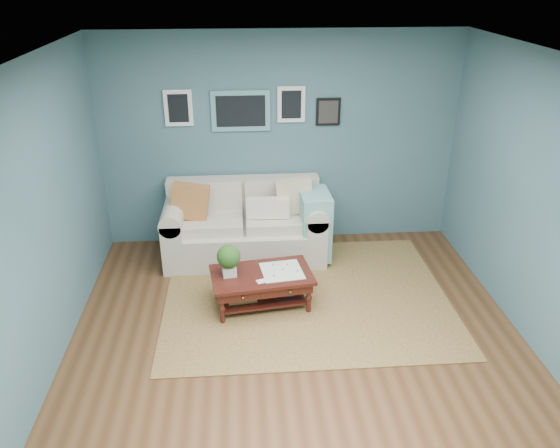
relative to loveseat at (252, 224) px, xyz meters
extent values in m
plane|color=brown|center=(0.40, -2.03, -0.42)|extent=(5.00, 5.00, 0.00)
plane|color=white|center=(0.40, -2.03, 2.28)|extent=(5.00, 5.00, 0.00)
cube|color=#396067|center=(0.40, 0.47, 0.93)|extent=(4.50, 0.02, 2.70)
cube|color=#396067|center=(-1.85, -2.03, 0.93)|extent=(0.02, 5.00, 2.70)
cube|color=#396067|center=(2.65, -2.03, 0.93)|extent=(0.02, 5.00, 2.70)
cube|color=#5B9799|center=(-0.09, 0.45, 1.33)|extent=(0.72, 0.03, 0.50)
cube|color=black|center=(-0.09, 0.43, 1.33)|extent=(0.60, 0.01, 0.38)
cube|color=white|center=(-0.84, 0.45, 1.38)|extent=(0.34, 0.03, 0.44)
cube|color=white|center=(0.53, 0.45, 1.40)|extent=(0.34, 0.03, 0.44)
cube|color=black|center=(0.99, 0.45, 1.30)|extent=(0.30, 0.03, 0.34)
cube|color=brown|center=(0.57, -1.04, -0.42)|extent=(3.12, 2.50, 0.01)
cube|color=beige|center=(-0.09, -0.04, -0.21)|extent=(1.47, 0.91, 0.43)
cube|color=beige|center=(-0.09, 0.31, 0.26)|extent=(1.92, 0.23, 0.50)
cube|color=beige|center=(-0.95, -0.04, -0.10)|extent=(0.25, 0.91, 0.64)
cube|color=beige|center=(0.77, -0.04, -0.10)|extent=(0.25, 0.91, 0.64)
cylinder|color=beige|center=(-0.95, -0.04, 0.22)|extent=(0.27, 0.91, 0.27)
cylinder|color=beige|center=(0.77, -0.04, 0.22)|extent=(0.27, 0.91, 0.27)
cube|color=beige|center=(-0.48, -0.10, 0.08)|extent=(0.74, 0.58, 0.13)
cube|color=beige|center=(0.30, -0.10, 0.08)|extent=(0.74, 0.58, 0.13)
cube|color=beige|center=(-0.48, 0.19, 0.33)|extent=(0.74, 0.12, 0.37)
cube|color=beige|center=(0.30, 0.19, 0.33)|extent=(0.74, 0.12, 0.37)
cube|color=#B64D2B|center=(-0.73, -0.09, 0.37)|extent=(0.50, 0.18, 0.49)
cube|color=beige|center=(0.53, -0.02, 0.37)|extent=(0.49, 0.19, 0.48)
cube|color=beige|center=(0.20, -0.14, 0.28)|extent=(0.52, 0.12, 0.25)
cube|color=#7DB9BA|center=(0.77, -0.16, 0.05)|extent=(0.35, 0.57, 0.83)
cube|color=#330E0C|center=(0.07, -1.17, -0.04)|extent=(1.14, 0.76, 0.04)
cube|color=#330E0C|center=(0.07, -1.17, -0.11)|extent=(1.06, 0.68, 0.11)
cube|color=#330E0C|center=(0.07, -1.17, -0.32)|extent=(0.96, 0.58, 0.02)
sphere|color=gold|center=(-0.13, -1.48, -0.11)|extent=(0.03, 0.03, 0.03)
sphere|color=gold|center=(0.36, -1.42, -0.11)|extent=(0.03, 0.03, 0.03)
cylinder|color=#330E0C|center=(-0.35, -1.47, -0.24)|extent=(0.05, 0.05, 0.36)
cylinder|color=#330E0C|center=(0.56, -1.34, -0.24)|extent=(0.05, 0.05, 0.36)
cylinder|color=#330E0C|center=(-0.42, -0.99, -0.24)|extent=(0.05, 0.05, 0.36)
cylinder|color=#330E0C|center=(0.50, -0.87, -0.24)|extent=(0.05, 0.05, 0.36)
cube|color=silver|center=(-0.27, -1.17, 0.03)|extent=(0.16, 0.16, 0.11)
sphere|color=#204A1B|center=(-0.27, -1.17, 0.20)|extent=(0.25, 0.25, 0.25)
cube|color=white|center=(0.29, -1.14, -0.02)|extent=(0.48, 0.48, 0.01)
cube|color=#A07B43|center=(-0.15, -1.20, -0.22)|extent=(0.33, 0.25, 0.18)
cube|color=#234D8D|center=(0.32, -1.12, -0.26)|extent=(0.23, 0.19, 0.10)
camera|label=1|loc=(-0.11, -6.17, 2.95)|focal=35.00mm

